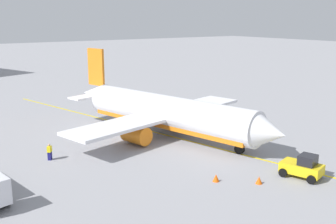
{
  "coord_description": "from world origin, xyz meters",
  "views": [
    {
      "loc": [
        39.5,
        -27.14,
        14.22
      ],
      "look_at": [
        0.0,
        0.0,
        3.0
      ],
      "focal_mm": 43.27,
      "sensor_mm": 36.0,
      "label": 1
    }
  ],
  "objects_px": {
    "airplane": "(165,113)",
    "refueling_worker": "(50,152)",
    "pushback_tug": "(303,167)",
    "safety_cone_wingtip": "(216,178)",
    "safety_cone_nose": "(259,180)"
  },
  "relations": [
    {
      "from": "airplane",
      "to": "pushback_tug",
      "type": "xyz_separation_m",
      "value": [
        18.36,
        2.65,
        -1.81
      ]
    },
    {
      "from": "refueling_worker",
      "to": "safety_cone_nose",
      "type": "relative_size",
      "value": 2.55
    },
    {
      "from": "airplane",
      "to": "safety_cone_wingtip",
      "type": "relative_size",
      "value": 47.74
    },
    {
      "from": "safety_cone_nose",
      "to": "airplane",
      "type": "bearing_deg",
      "value": 174.33
    },
    {
      "from": "refueling_worker",
      "to": "safety_cone_wingtip",
      "type": "height_order",
      "value": "refueling_worker"
    },
    {
      "from": "airplane",
      "to": "safety_cone_wingtip",
      "type": "bearing_deg",
      "value": -17.01
    },
    {
      "from": "airplane",
      "to": "refueling_worker",
      "type": "bearing_deg",
      "value": -87.16
    },
    {
      "from": "airplane",
      "to": "safety_cone_nose",
      "type": "xyz_separation_m",
      "value": [
        17.16,
        -1.7,
        -2.48
      ]
    },
    {
      "from": "airplane",
      "to": "refueling_worker",
      "type": "xyz_separation_m",
      "value": [
        0.73,
        -14.78,
        -2.0
      ]
    },
    {
      "from": "safety_cone_wingtip",
      "to": "pushback_tug",
      "type": "bearing_deg",
      "value": 62.47
    },
    {
      "from": "refueling_worker",
      "to": "safety_cone_wingtip",
      "type": "bearing_deg",
      "value": 36.52
    },
    {
      "from": "pushback_tug",
      "to": "safety_cone_wingtip",
      "type": "relative_size",
      "value": 6.0
    },
    {
      "from": "safety_cone_nose",
      "to": "safety_cone_wingtip",
      "type": "xyz_separation_m",
      "value": [
        -2.52,
        -2.78,
        0.0
      ]
    },
    {
      "from": "refueling_worker",
      "to": "airplane",
      "type": "bearing_deg",
      "value": 92.84
    },
    {
      "from": "refueling_worker",
      "to": "pushback_tug",
      "type": "bearing_deg",
      "value": 44.68
    }
  ]
}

